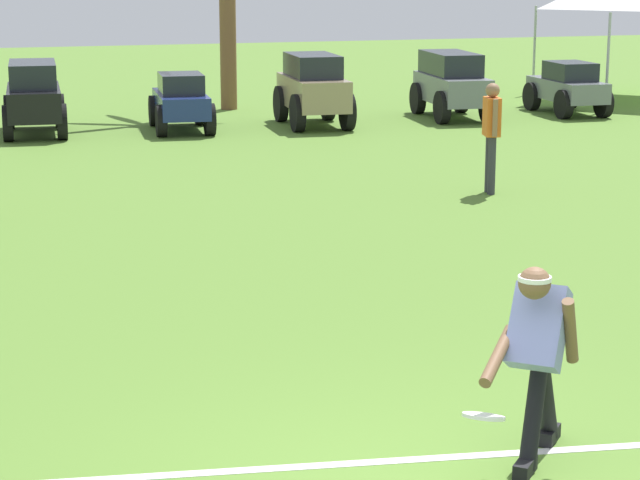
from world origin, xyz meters
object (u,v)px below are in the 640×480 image
object	(u,v)px
frisbee_in_flight	(484,416)
parked_car_slot_d	(181,101)
parked_car_slot_e	(313,88)
frisbee_thrower	(537,351)
teammate_near_sideline	(492,127)
parked_car_slot_c	(34,96)
parked_car_slot_g	(568,87)
parked_car_slot_f	(452,83)

from	to	relation	value
frisbee_in_flight	parked_car_slot_d	world-z (taller)	parked_car_slot_d
frisbee_in_flight	parked_car_slot_e	distance (m)	17.12
frisbee_thrower	teammate_near_sideline	xyz separation A→B (m)	(3.66, 8.95, 0.15)
parked_car_slot_d	parked_car_slot_c	bearing A→B (deg)	172.81
parked_car_slot_d	parked_car_slot_g	xyz separation A→B (m)	(8.30, 0.24, 0.00)
frisbee_in_flight	parked_car_slot_e	world-z (taller)	parked_car_slot_e
frisbee_in_flight	parked_car_slot_d	distance (m)	16.79
parked_car_slot_e	parked_car_slot_f	distance (m)	3.09
frisbee_thrower	parked_car_slot_c	bearing A→B (deg)	97.18
frisbee_thrower	frisbee_in_flight	xyz separation A→B (m)	(-0.48, -0.25, -0.31)
parked_car_slot_d	parked_car_slot_e	size ratio (longest dim) A/B	0.94
parked_car_slot_f	parked_car_slot_g	xyz separation A→B (m)	(2.61, -0.09, -0.16)
frisbee_thrower	frisbee_in_flight	bearing A→B (deg)	-152.86
frisbee_thrower	parked_car_slot_d	size ratio (longest dim) A/B	0.61
teammate_near_sideline	parked_car_slot_e	size ratio (longest dim) A/B	0.65
frisbee_thrower	parked_car_slot_c	distance (m)	16.98
frisbee_thrower	teammate_near_sideline	distance (m)	9.67
frisbee_thrower	parked_car_slot_d	world-z (taller)	frisbee_thrower
frisbee_in_flight	parked_car_slot_g	xyz separation A→B (m)	(9.38, 16.99, 0.09)
frisbee_thrower	parked_car_slot_f	bearing A→B (deg)	69.51
teammate_near_sideline	parked_car_slot_f	xyz separation A→B (m)	(2.63, 7.88, -0.22)
frisbee_thrower	parked_car_slot_e	distance (m)	16.78
parked_car_slot_d	parked_car_slot_g	distance (m)	8.30
teammate_near_sideline	parked_car_slot_g	distance (m)	9.40
frisbee_thrower	parked_car_slot_d	bearing A→B (deg)	87.92
parked_car_slot_g	parked_car_slot_e	bearing A→B (deg)	-177.27
frisbee_thrower	parked_car_slot_f	xyz separation A→B (m)	(6.29, 16.83, -0.06)
parked_car_slot_e	parked_car_slot_f	xyz separation A→B (m)	(3.07, 0.36, -0.02)
frisbee_thrower	parked_car_slot_c	size ratio (longest dim) A/B	0.57
parked_car_slot_e	parked_car_slot_g	xyz separation A→B (m)	(5.68, 0.27, -0.18)
parked_car_slot_e	parked_car_slot_g	bearing A→B (deg)	2.73
parked_car_slot_e	parked_car_slot_d	bearing A→B (deg)	179.30
parked_car_slot_e	parked_car_slot_f	size ratio (longest dim) A/B	0.97
frisbee_thrower	parked_car_slot_e	world-z (taller)	parked_car_slot_e
parked_car_slot_d	frisbee_in_flight	bearing A→B (deg)	-93.68
parked_car_slot_f	parked_car_slot_c	bearing A→B (deg)	179.90
frisbee_in_flight	teammate_near_sideline	size ratio (longest dim) A/B	0.25
teammate_near_sideline	frisbee_thrower	bearing A→B (deg)	-112.24
parked_car_slot_e	parked_car_slot_c	bearing A→B (deg)	175.98
teammate_near_sideline	parked_car_slot_f	distance (m)	8.31
parked_car_slot_d	parked_car_slot_e	xyz separation A→B (m)	(2.62, -0.03, 0.18)
parked_car_slot_g	teammate_near_sideline	bearing A→B (deg)	-123.90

